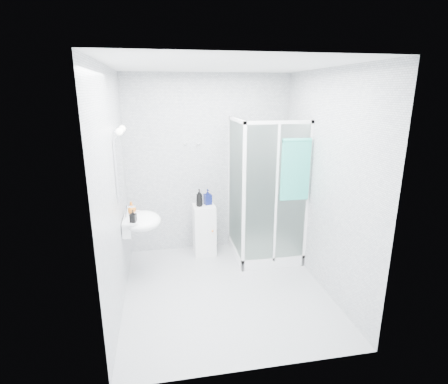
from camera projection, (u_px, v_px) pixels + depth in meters
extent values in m
cube|color=silver|center=(225.00, 188.00, 3.92)|extent=(2.40, 2.60, 2.60)
cube|color=#B0B2B5|center=(225.00, 290.00, 4.28)|extent=(2.40, 2.60, 0.01)
cube|color=white|center=(225.00, 66.00, 3.56)|extent=(2.40, 2.60, 0.01)
cube|color=white|center=(264.00, 251.00, 5.20)|extent=(0.90, 0.90, 0.12)
cube|color=white|center=(237.00, 120.00, 4.59)|extent=(0.04, 0.90, 0.04)
cube|color=white|center=(279.00, 122.00, 4.26)|extent=(0.90, 0.04, 0.04)
cube|color=white|center=(244.00, 201.00, 4.46)|extent=(0.04, 0.04, 2.00)
cube|color=white|center=(236.00, 189.00, 4.85)|extent=(0.02, 0.82, 1.84)
cube|color=white|center=(276.00, 196.00, 4.51)|extent=(0.82, 0.02, 1.84)
cube|color=white|center=(276.00, 196.00, 4.52)|extent=(0.03, 0.04, 1.84)
cylinder|color=silver|center=(259.00, 161.00, 5.21)|extent=(0.02, 0.02, 1.00)
cylinder|color=silver|center=(261.00, 129.00, 5.05)|extent=(0.09, 0.05, 0.09)
cylinder|color=silver|center=(261.00, 179.00, 5.33)|extent=(0.12, 0.04, 0.12)
cylinder|color=silver|center=(301.00, 139.00, 4.33)|extent=(0.03, 0.05, 0.03)
cube|color=white|center=(128.00, 226.00, 4.30)|extent=(0.10, 0.40, 0.18)
ellipsoid|color=white|center=(142.00, 221.00, 4.32)|extent=(0.46, 0.56, 0.20)
cube|color=white|center=(132.00, 218.00, 4.28)|extent=(0.16, 0.50, 0.02)
cylinder|color=silver|center=(127.00, 212.00, 4.25)|extent=(0.04, 0.04, 0.16)
cylinder|color=silver|center=(130.00, 207.00, 4.24)|extent=(0.12, 0.02, 0.02)
cube|color=white|center=(119.00, 166.00, 4.09)|extent=(0.02, 0.60, 0.70)
cylinder|color=silver|center=(116.00, 132.00, 3.82)|extent=(0.05, 0.04, 0.04)
sphere|color=white|center=(119.00, 132.00, 3.83)|extent=(0.08, 0.08, 0.08)
cylinder|color=silver|center=(119.00, 129.00, 4.12)|extent=(0.05, 0.04, 0.04)
sphere|color=white|center=(122.00, 129.00, 4.13)|extent=(0.08, 0.08, 0.08)
cylinder|color=silver|center=(185.00, 144.00, 4.97)|extent=(0.02, 0.04, 0.02)
sphere|color=silver|center=(185.00, 145.00, 4.95)|extent=(0.03, 0.03, 0.03)
cylinder|color=silver|center=(199.00, 144.00, 5.01)|extent=(0.02, 0.04, 0.02)
sphere|color=silver|center=(199.00, 144.00, 4.99)|extent=(0.03, 0.03, 0.03)
cube|color=white|center=(204.00, 230.00, 5.16)|extent=(0.32, 0.32, 0.75)
cube|color=white|center=(206.00, 234.00, 5.02)|extent=(0.28, 0.02, 0.64)
sphere|color=orange|center=(213.00, 231.00, 5.01)|extent=(0.03, 0.03, 0.03)
cube|color=teal|center=(295.00, 171.00, 4.42)|extent=(0.37, 0.04, 0.77)
cylinder|color=teal|center=(297.00, 140.00, 4.31)|extent=(0.37, 0.05, 0.05)
imported|color=black|center=(199.00, 198.00, 4.99)|extent=(0.10, 0.10, 0.25)
imported|color=#0D154F|center=(208.00, 197.00, 5.08)|extent=(0.12, 0.12, 0.23)
imported|color=#C36317|center=(131.00, 207.00, 4.39)|extent=(0.14, 0.14, 0.15)
imported|color=black|center=(133.00, 216.00, 4.09)|extent=(0.09, 0.09, 0.15)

